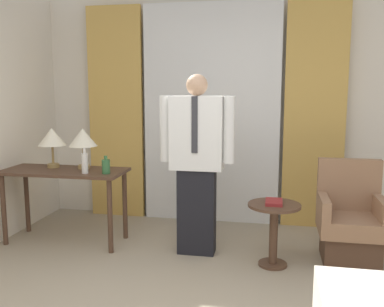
# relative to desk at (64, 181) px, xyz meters

# --- Properties ---
(wall_back) EXTENTS (10.00, 0.06, 2.70)m
(wall_back) POSITION_rel_desk_xyz_m (1.38, 1.15, 0.70)
(wall_back) COLOR silver
(wall_back) RESTS_ON ground_plane
(curtain_sheer_center) EXTENTS (1.61, 0.06, 2.58)m
(curtain_sheer_center) POSITION_rel_desk_xyz_m (1.38, 1.02, 0.64)
(curtain_sheer_center) COLOR white
(curtain_sheer_center) RESTS_ON ground_plane
(curtain_drape_left) EXTENTS (0.68, 0.06, 2.58)m
(curtain_drape_left) POSITION_rel_desk_xyz_m (0.19, 1.02, 0.64)
(curtain_drape_left) COLOR gold
(curtain_drape_left) RESTS_ON ground_plane
(curtain_drape_right) EXTENTS (0.68, 0.06, 2.58)m
(curtain_drape_right) POSITION_rel_desk_xyz_m (2.57, 1.02, 0.64)
(curtain_drape_right) COLOR gold
(curtain_drape_right) RESTS_ON ground_plane
(desk) EXTENTS (1.27, 0.54, 0.77)m
(desk) POSITION_rel_desk_xyz_m (0.00, 0.00, 0.00)
(desk) COLOR #4C3323
(desk) RESTS_ON ground_plane
(table_lamp_left) EXTENTS (0.29, 0.29, 0.42)m
(table_lamp_left) POSITION_rel_desk_xyz_m (-0.17, 0.11, 0.43)
(table_lamp_left) COLOR #9E7F47
(table_lamp_left) RESTS_ON desk
(table_lamp_right) EXTENTS (0.29, 0.29, 0.42)m
(table_lamp_right) POSITION_rel_desk_xyz_m (0.17, 0.11, 0.43)
(table_lamp_right) COLOR #9E7F47
(table_lamp_right) RESTS_ON desk
(bottle_near_edge) EXTENTS (0.08, 0.08, 0.18)m
(bottle_near_edge) POSITION_rel_desk_xyz_m (0.51, -0.10, 0.19)
(bottle_near_edge) COLOR #336638
(bottle_near_edge) RESTS_ON desk
(bottle_by_lamp) EXTENTS (0.06, 0.06, 0.26)m
(bottle_by_lamp) POSITION_rel_desk_xyz_m (0.30, -0.13, 0.22)
(bottle_by_lamp) COLOR silver
(bottle_by_lamp) RESTS_ON desk
(person) EXTENTS (0.72, 0.24, 1.74)m
(person) POSITION_rel_desk_xyz_m (1.41, -0.04, 0.28)
(person) COLOR black
(person) RESTS_ON ground_plane
(armchair) EXTENTS (0.58, 0.56, 0.93)m
(armchair) POSITION_rel_desk_xyz_m (2.85, 0.06, -0.31)
(armchair) COLOR #4C3323
(armchair) RESTS_ON ground_plane
(side_table) EXTENTS (0.47, 0.47, 0.58)m
(side_table) POSITION_rel_desk_xyz_m (2.15, -0.22, -0.26)
(side_table) COLOR #4C3323
(side_table) RESTS_ON ground_plane
(book) EXTENTS (0.15, 0.23, 0.03)m
(book) POSITION_rel_desk_xyz_m (2.14, -0.21, -0.06)
(book) COLOR maroon
(book) RESTS_ON side_table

